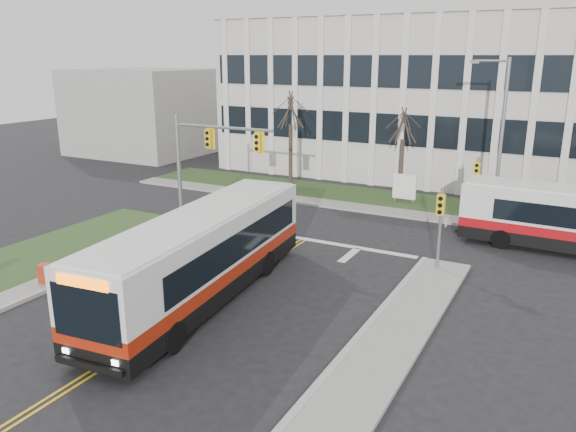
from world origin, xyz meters
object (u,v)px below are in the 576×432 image
at_px(bus_main, 202,258).
at_px(newspaper_box_red, 46,275).
at_px(streetlight, 499,132).
at_px(directory_sign, 404,187).

bearing_deg(bus_main, newspaper_box_red, -168.09).
xyz_separation_m(streetlight, directory_sign, (-5.53, 1.30, -4.02)).
distance_m(streetlight, directory_sign, 6.96).
height_order(directory_sign, newspaper_box_red, directory_sign).
relative_size(streetlight, directory_sign, 4.60).
bearing_deg(streetlight, bus_main, -116.61).
distance_m(streetlight, bus_main, 18.82).
bearing_deg(directory_sign, bus_main, -98.78).
bearing_deg(directory_sign, newspaper_box_red, -115.05).
bearing_deg(bus_main, directory_sign, 75.62).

